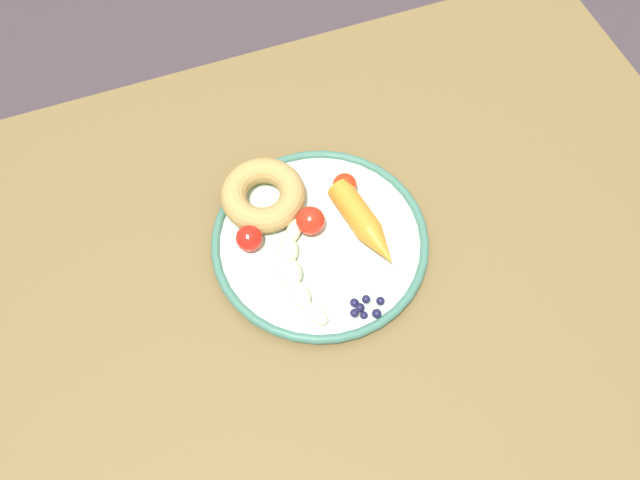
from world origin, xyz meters
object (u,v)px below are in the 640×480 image
carrot_orange (365,224)px  blueberry_pile (366,307)px  tomato_near (310,221)px  tomato_mid (345,185)px  donut (263,195)px  banana (295,272)px  dining_table (357,281)px  tomato_far (249,238)px  plate (320,241)px

carrot_orange → blueberry_pile: 0.11m
tomato_near → tomato_mid: size_ratio=1.14×
donut → tomato_near: 0.08m
carrot_orange → donut: same height
banana → donut: (0.00, -0.12, 0.01)m
dining_table → tomato_near: size_ratio=27.35×
donut → carrot_orange: bearing=141.3°
banana → tomato_far: size_ratio=4.63×
plate → blueberry_pile: size_ratio=5.87×
blueberry_pile → tomato_near: bearing=-79.8°
carrot_orange → dining_table: bearing=58.5°
tomato_near → carrot_orange: bearing=156.3°
blueberry_pile → tomato_far: bearing=-52.0°
banana → tomato_near: (-0.04, -0.06, 0.01)m
donut → blueberry_pile: (-0.07, 0.19, -0.01)m
tomato_near → tomato_far: (0.08, -0.00, -0.00)m
carrot_orange → tomato_mid: bearing=-87.8°
carrot_orange → tomato_near: 0.07m
plate → carrot_orange: carrot_orange is taller
donut → tomato_mid: bearing=168.0°
dining_table → tomato_mid: 0.15m
dining_table → carrot_orange: bearing=-121.5°
banana → tomato_near: size_ratio=4.21×
dining_table → donut: size_ratio=9.18×
carrot_orange → donut: 0.14m
dining_table → tomato_mid: size_ratio=31.13×
tomato_mid → banana: bearing=42.9°
carrot_orange → blueberry_pile: bearing=68.7°
plate → tomato_far: tomato_far is taller
blueberry_pile → tomato_near: (0.02, -0.13, 0.01)m
carrot_orange → blueberry_pile: (0.04, 0.11, -0.01)m
carrot_orange → tomato_far: (0.15, -0.03, -0.00)m
plate → tomato_near: size_ratio=7.51×
donut → blueberry_pile: 0.21m
dining_table → tomato_mid: bearing=-97.5°
tomato_far → blueberry_pile: bearing=128.0°
banana → donut: donut is taller
dining_table → carrot_orange: carrot_orange is taller
donut → plate: bearing=122.0°
plate → tomato_near: bearing=-76.0°
donut → tomato_far: 0.07m
dining_table → donut: 0.19m
carrot_orange → tomato_far: bearing=-12.3°
plate → carrot_orange: size_ratio=2.12×
plate → banana: size_ratio=1.78×
carrot_orange → tomato_near: size_ratio=3.54×
dining_table → tomato_mid: tomato_mid is taller
carrot_orange → donut: (0.11, -0.09, -0.00)m
banana → blueberry_pile: bearing=131.8°
donut → blueberry_pile: bearing=109.8°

